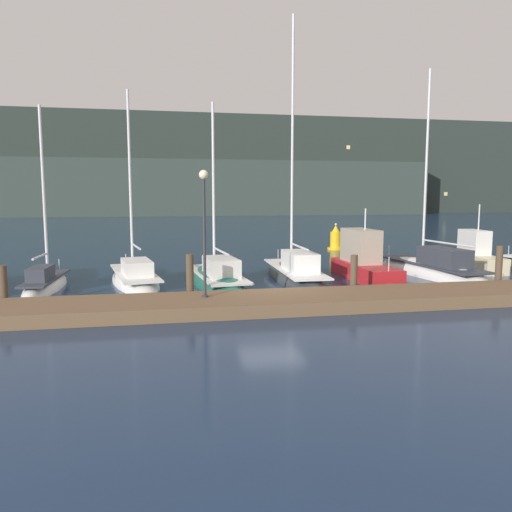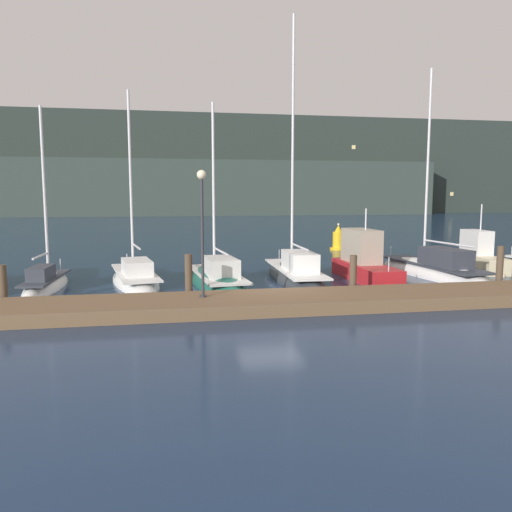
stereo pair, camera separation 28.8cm
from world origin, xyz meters
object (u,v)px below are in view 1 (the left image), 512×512
at_px(motorboat_berth_7, 364,270).
at_px(sailboat_berth_8, 431,273).
at_px(channel_buoy, 336,240).
at_px(motorboat_berth_9, 477,262).
at_px(sailboat_berth_3, 45,286).
at_px(sailboat_berth_5, 217,282).
at_px(sailboat_berth_4, 135,280).
at_px(dock_lamppost, 204,214).
at_px(sailboat_berth_6, 295,276).

bearing_deg(motorboat_berth_7, sailboat_berth_8, 6.23).
xyz_separation_m(sailboat_berth_8, channel_buoy, (-0.60, 12.16, 0.58)).
bearing_deg(sailboat_berth_8, motorboat_berth_7, -173.77).
height_order(motorboat_berth_9, channel_buoy, motorboat_berth_9).
distance_m(sailboat_berth_3, motorboat_berth_9, 21.38).
bearing_deg(motorboat_berth_7, motorboat_berth_9, 13.08).
height_order(sailboat_berth_5, sailboat_berth_8, sailboat_berth_8).
xyz_separation_m(sailboat_berth_4, motorboat_berth_7, (10.61, -0.97, 0.28)).
xyz_separation_m(sailboat_berth_4, sailboat_berth_5, (3.63, -1.03, -0.02)).
distance_m(sailboat_berth_3, sailboat_berth_5, 7.27).
relative_size(sailboat_berth_4, dock_lamppost, 2.11).
bearing_deg(sailboat_berth_3, sailboat_berth_6, 1.99).
xyz_separation_m(motorboat_berth_7, sailboat_berth_8, (3.74, 0.41, -0.27)).
xyz_separation_m(sailboat_berth_3, sailboat_berth_4, (3.64, 0.90, 0.00)).
relative_size(sailboat_berth_5, dock_lamppost, 2.02).
xyz_separation_m(sailboat_berth_6, motorboat_berth_7, (3.25, -0.46, 0.25)).
distance_m(sailboat_berth_5, channel_buoy, 16.20).
bearing_deg(channel_buoy, motorboat_berth_7, -104.03).
bearing_deg(sailboat_berth_6, sailboat_berth_4, 176.01).
bearing_deg(sailboat_berth_5, sailboat_berth_8, 2.54).
height_order(motorboat_berth_7, motorboat_berth_9, motorboat_berth_9).
bearing_deg(sailboat_berth_4, sailboat_berth_5, -15.90).
relative_size(sailboat_berth_5, sailboat_berth_6, 0.68).
xyz_separation_m(motorboat_berth_9, dock_lamppost, (-15.04, -6.61, 2.93)).
bearing_deg(motorboat_berth_9, sailboat_berth_4, -177.81).
height_order(sailboat_berth_3, motorboat_berth_7, sailboat_berth_3).
distance_m(sailboat_berth_4, sailboat_berth_6, 7.37).
bearing_deg(channel_buoy, dock_lamppost, -122.33).
bearing_deg(motorboat_berth_9, dock_lamppost, -156.26).
height_order(sailboat_berth_4, channel_buoy, sailboat_berth_4).
distance_m(sailboat_berth_6, motorboat_berth_9, 10.40).
height_order(sailboat_berth_4, sailboat_berth_8, sailboat_berth_8).
distance_m(motorboat_berth_7, dock_lamppost, 9.83).
bearing_deg(sailboat_berth_4, motorboat_berth_7, -5.22).
height_order(sailboat_berth_6, motorboat_berth_7, sailboat_berth_6).
bearing_deg(dock_lamppost, motorboat_berth_7, 31.97).
relative_size(sailboat_berth_4, sailboat_berth_6, 0.71).
distance_m(sailboat_berth_6, channel_buoy, 13.71).
xyz_separation_m(sailboat_berth_6, motorboat_berth_9, (10.33, 1.19, 0.23)).
relative_size(motorboat_berth_9, channel_buoy, 2.40).
relative_size(sailboat_berth_3, motorboat_berth_7, 1.45).
relative_size(motorboat_berth_7, motorboat_berth_9, 1.23).
height_order(sailboat_berth_3, channel_buoy, sailboat_berth_3).
bearing_deg(motorboat_berth_9, sailboat_berth_3, -175.78).
xyz_separation_m(sailboat_berth_5, sailboat_berth_8, (10.71, 0.47, 0.02)).
height_order(sailboat_berth_4, motorboat_berth_9, sailboat_berth_4).
bearing_deg(sailboat_berth_8, motorboat_berth_9, 20.30).
height_order(sailboat_berth_4, sailboat_berth_5, sailboat_berth_4).
relative_size(sailboat_berth_8, motorboat_berth_9, 2.33).
bearing_deg(channel_buoy, sailboat_berth_5, -128.68).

